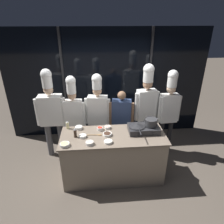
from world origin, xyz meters
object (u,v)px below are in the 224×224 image
at_px(prep_bowl_shrimp, 107,127).
at_px(chef_sous, 73,112).
at_px(squeeze_bottle_oil, 68,125).
at_px(prep_bowl_garlic, 79,127).
at_px(chef_pastry, 146,103).
at_px(prep_bowl_onion, 83,136).
at_px(stock_pot, 151,122).
at_px(serving_spoon_solid, 98,135).
at_px(prep_bowl_noodles, 108,142).
at_px(prep_bowl_chili_flakes, 100,128).
at_px(person_guest, 121,118).
at_px(squeeze_bottle_soy, 75,133).
at_px(prep_bowl_soy_glaze, 107,134).
at_px(prep_bowl_ginger, 65,144).
at_px(portable_stove, 143,129).
at_px(chef_head, 51,110).
at_px(chef_apprentice, 169,106).
at_px(prep_bowl_chicken, 90,143).
at_px(chef_line, 98,110).
at_px(frying_pan, 137,125).

bearing_deg(prep_bowl_shrimp, chef_sous, 144.27).
distance_m(squeeze_bottle_oil, prep_bowl_shrimp, 0.77).
bearing_deg(chef_sous, prep_bowl_garlic, 108.04).
relative_size(squeeze_bottle_oil, chef_pastry, 0.08).
bearing_deg(squeeze_bottle_oil, prep_bowl_garlic, -8.49).
xyz_separation_m(prep_bowl_onion, chef_sous, (-0.22, 0.77, 0.12)).
relative_size(stock_pot, serving_spoon_solid, 0.93).
bearing_deg(prep_bowl_noodles, prep_bowl_chili_flakes, 106.15).
bearing_deg(person_guest, prep_bowl_noodles, 77.85).
distance_m(prep_bowl_onion, person_guest, 1.06).
height_order(squeeze_bottle_soy, prep_bowl_soy_glaze, squeeze_bottle_soy).
distance_m(prep_bowl_ginger, chef_sous, 1.02).
bearing_deg(prep_bowl_chili_flakes, prep_bowl_soy_glaze, -57.06).
xyz_separation_m(prep_bowl_noodles, person_guest, (0.34, 0.92, -0.04)).
bearing_deg(portable_stove, chef_head, 158.57).
bearing_deg(prep_bowl_chili_flakes, prep_bowl_noodles, -73.85).
bearing_deg(prep_bowl_soy_glaze, squeeze_bottle_soy, -179.30).
bearing_deg(chef_pastry, squeeze_bottle_soy, 19.79).
height_order(person_guest, chef_apprentice, chef_apprentice).
bearing_deg(prep_bowl_chicken, stock_pot, 16.56).
height_order(prep_bowl_garlic, chef_apprentice, chef_apprentice).
bearing_deg(prep_bowl_noodles, prep_bowl_soy_glaze, 89.62).
height_order(stock_pot, chef_pastry, chef_pastry).
bearing_deg(chef_pastry, chef_line, -8.83).
relative_size(prep_bowl_onion, chef_pastry, 0.07).
distance_m(stock_pot, squeeze_bottle_oil, 1.58).
relative_size(prep_bowl_chicken, chef_sous, 0.07).
bearing_deg(stock_pot, chef_line, 143.56).
distance_m(prep_bowl_shrimp, serving_spoon_solid, 0.30).
xyz_separation_m(portable_stove, squeeze_bottle_oil, (-1.42, 0.23, 0.02)).
distance_m(frying_pan, squeeze_bottle_oil, 1.32).
bearing_deg(prep_bowl_chicken, squeeze_bottle_oil, 126.87).
xyz_separation_m(prep_bowl_chili_flakes, prep_bowl_shrimp, (0.15, 0.05, -0.00)).
relative_size(prep_bowl_chili_flakes, prep_bowl_chicken, 0.83).
bearing_deg(prep_bowl_soy_glaze, prep_bowl_chili_flakes, 122.94).
relative_size(prep_bowl_soy_glaze, person_guest, 0.11).
bearing_deg(squeeze_bottle_oil, portable_stove, -9.32).
relative_size(chef_pastry, chef_apprentice, 1.06).
height_order(frying_pan, person_guest, person_guest).
xyz_separation_m(portable_stove, person_guest, (-0.34, 0.61, -0.07)).
distance_m(squeeze_bottle_soy, chef_line, 0.90).
relative_size(person_guest, chef_apprentice, 0.79).
relative_size(prep_bowl_chili_flakes, serving_spoon_solid, 0.42).
distance_m(squeeze_bottle_soy, prep_bowl_onion, 0.14).
xyz_separation_m(frying_pan, chef_sous, (-1.22, 0.67, -0.01)).
distance_m(squeeze_bottle_oil, chef_sous, 0.44).
bearing_deg(portable_stove, prep_bowl_onion, -174.86).
height_order(portable_stove, chef_sous, chef_sous).
height_order(chef_sous, chef_pastry, chef_pastry).
bearing_deg(serving_spoon_solid, prep_bowl_garlic, 143.82).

